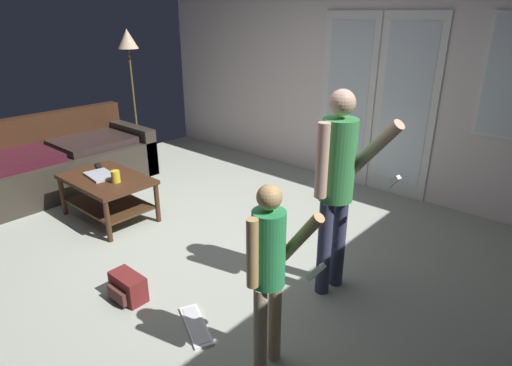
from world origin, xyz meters
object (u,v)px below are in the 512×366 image
Objects in this scene: loose_keyboard at (196,325)px; cup_near_edge at (116,177)px; person_child at (270,265)px; laptop_closed at (100,175)px; coffee_table at (108,189)px; tv_remote_black at (98,166)px; leather_couch at (55,165)px; backpack at (127,287)px; floor_lamp at (129,50)px; person_adult at (338,178)px.

loose_keyboard is 3.77× the size of cup_near_edge.
person_child is 3.41× the size of laptop_closed.
cup_near_edge is at bearing -0.68° from coffee_table.
person_child is at bearing 10.67° from tv_remote_black.
backpack is (2.56, -0.68, -0.20)m from leather_couch.
coffee_table is 0.15m from laptop_closed.
floor_lamp is (-0.36, 1.41, 1.22)m from leather_couch.
leather_couch is 3.70m from person_adult.
person_child is 2.94m from tv_remote_black.
person_adult is 2.55m from laptop_closed.
coffee_table is 0.62× the size of person_adult.
leather_couch is at bearing 178.77° from coffee_table.
backpack is at bearing -30.00° from cup_near_edge.
coffee_table is 0.27m from cup_near_edge.
tv_remote_black is at bearing 160.89° from laptop_closed.
floor_lamp is 2.36m from laptop_closed.
coffee_table is 0.53× the size of floor_lamp.
loose_keyboard is (3.18, -0.55, -0.29)m from leather_couch.
loose_keyboard is at bearing -7.17° from laptop_closed.
leather_couch is at bearing -75.74° from floor_lamp.
coffee_table is 5.62× the size of tv_remote_black.
person_adult is 0.95m from person_child.
cup_near_edge is at bearing -167.98° from person_adult.
laptop_closed is (-0.07, -0.02, 0.13)m from coffee_table.
floor_lamp is 3.98× the size of loose_keyboard.
cup_near_edge reaches higher than tv_remote_black.
laptop_closed reaches higher than backpack.
floor_lamp is (-3.98, 0.97, 0.60)m from person_adult.
person_adult reaches higher than coffee_table.
floor_lamp is 2.10m from tv_remote_black.
cup_near_edge is at bearing 150.00° from backpack.
leather_couch is at bearing 172.79° from person_child.
cup_near_edge is (1.43, -0.03, 0.21)m from leather_couch.
person_child reaches higher than loose_keyboard.
person_child is 0.91m from loose_keyboard.
backpack is (1.32, -0.65, -0.23)m from coffee_table.
backpack is 1.88m from tv_remote_black.
backpack is at bearing -14.91° from leather_couch.
coffee_table is at bearing 3.33° from tv_remote_black.
person_child is 9.87× the size of cup_near_edge.
person_adult is at bearing 29.04° from tv_remote_black.
floor_lamp reaches higher than loose_keyboard.
person_child is 2.64m from laptop_closed.
person_adult reaches higher than cup_near_edge.
cup_near_edge is at bearing 9.41° from tv_remote_black.
tv_remote_black is at bearing 164.28° from loose_keyboard.
floor_lamp is at bearing 141.14° from cup_near_edge.
tv_remote_black is (-1.68, 0.77, 0.36)m from backpack.
person_adult is 0.86× the size of floor_lamp.
person_adult is 1.42m from loose_keyboard.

